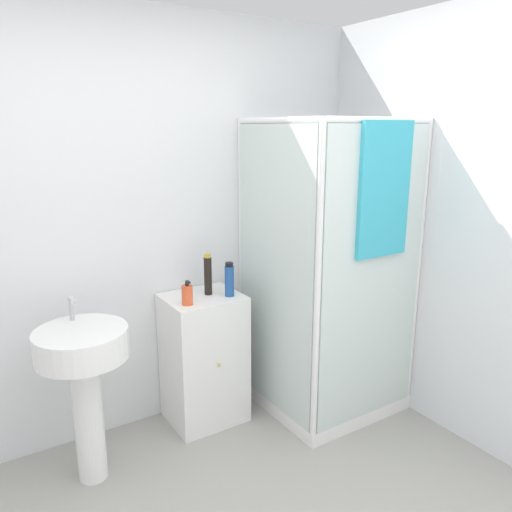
% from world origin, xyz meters
% --- Properties ---
extents(wall_back, '(6.40, 0.06, 2.50)m').
position_xyz_m(wall_back, '(0.00, 1.70, 1.25)').
color(wall_back, silver).
rests_on(wall_back, ground_plane).
extents(shower_enclosure, '(0.84, 0.87, 1.89)m').
position_xyz_m(shower_enclosure, '(1.20, 1.17, 0.54)').
color(shower_enclosure, white).
rests_on(shower_enclosure, ground_plane).
extents(vanity_cabinet, '(0.46, 0.41, 0.83)m').
position_xyz_m(vanity_cabinet, '(0.46, 1.47, 0.42)').
color(vanity_cabinet, white).
rests_on(vanity_cabinet, ground_plane).
extents(sink, '(0.47, 0.47, 0.98)m').
position_xyz_m(sink, '(-0.31, 1.28, 0.64)').
color(sink, white).
rests_on(sink, ground_plane).
extents(soap_dispenser, '(0.06, 0.07, 0.15)m').
position_xyz_m(soap_dispenser, '(0.32, 1.38, 0.89)').
color(soap_dispenser, '#E5562D').
rests_on(soap_dispenser, vanity_cabinet).
extents(shampoo_bottle_tall_black, '(0.05, 0.05, 0.26)m').
position_xyz_m(shampoo_bottle_tall_black, '(0.50, 1.48, 0.96)').
color(shampoo_bottle_tall_black, black).
rests_on(shampoo_bottle_tall_black, vanity_cabinet).
extents(shampoo_bottle_blue, '(0.06, 0.06, 0.21)m').
position_xyz_m(shampoo_bottle_blue, '(0.60, 1.38, 0.94)').
color(shampoo_bottle_blue, '#1E4C93').
rests_on(shampoo_bottle_blue, vanity_cabinet).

